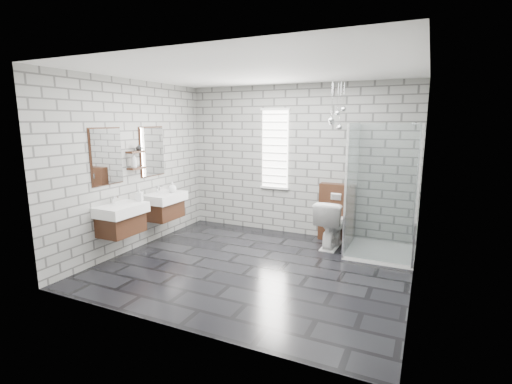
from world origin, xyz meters
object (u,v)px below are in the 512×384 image
Objects in this scene: vanity_left at (120,211)px; toilet at (331,223)px; cistern_panel at (337,212)px; vanity_right at (163,198)px; shower_enclosure at (375,224)px.

toilet is (2.71, 1.92, -0.36)m from vanity_left.
cistern_panel is at bearing -89.28° from toilet.
vanity_right is 0.77× the size of shower_enclosure.
vanity_right is 1.99× the size of toilet.
vanity_left is at bearing 36.03° from toilet.
vanity_right reaches higher than toilet.
cistern_panel reaches higher than toilet.
vanity_right is at bearing 19.64° from toilet.
vanity_right is 3.51m from shower_enclosure.
vanity_left is 3.85m from shower_enclosure.
shower_enclosure is (3.41, 1.77, -0.25)m from vanity_left.
toilet is at bearing -90.00° from cistern_panel.
shower_enclosure reaches higher than toilet.
cistern_panel is 1.27× the size of toilet.
vanity_left and vanity_right have the same top height.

